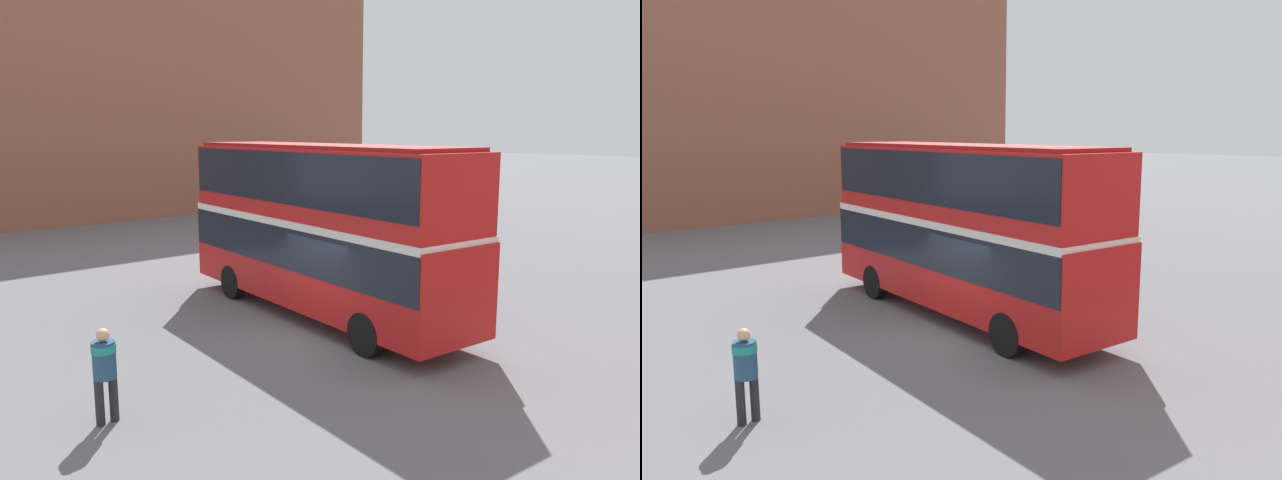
% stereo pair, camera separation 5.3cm
% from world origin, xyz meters
% --- Properties ---
extents(ground_plane, '(240.00, 240.00, 0.00)m').
position_xyz_m(ground_plane, '(0.00, 0.00, 0.00)').
color(ground_plane, slate).
extents(building_row_left, '(8.70, 36.66, 15.80)m').
position_xyz_m(building_row_left, '(-26.85, 5.66, 7.91)').
color(building_row_left, '#935642').
rests_on(building_row_left, ground_plane).
extents(double_decker_bus, '(10.31, 3.22, 4.77)m').
position_xyz_m(double_decker_bus, '(-1.40, 1.22, 2.73)').
color(double_decker_bus, red).
rests_on(double_decker_bus, ground_plane).
extents(pedestrian_foreground, '(0.46, 0.46, 1.75)m').
position_xyz_m(pedestrian_foreground, '(1.13, -5.97, 1.07)').
color(pedestrian_foreground, '#232328').
rests_on(pedestrian_foreground, ground_plane).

